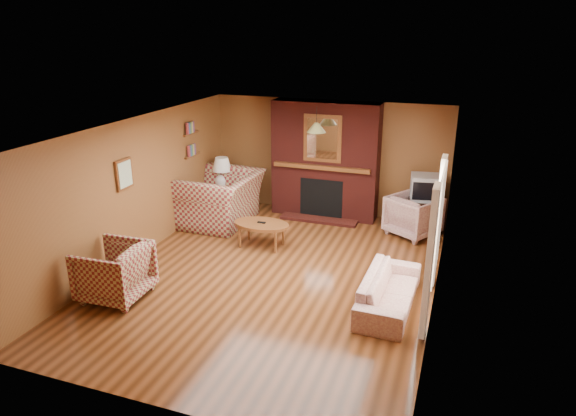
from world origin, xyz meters
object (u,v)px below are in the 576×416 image
at_px(plaid_armchair, 114,272).
at_px(floral_armchair, 414,216).
at_px(coffee_table, 262,225).
at_px(table_lamp, 222,171).
at_px(fireplace, 325,161).
at_px(plaid_loveseat, 221,199).
at_px(side_table, 223,200).
at_px(crt_tv, 425,187).
at_px(floral_sofa, 389,291).
at_px(tv_stand, 422,215).

xyz_separation_m(plaid_armchair, floral_armchair, (3.86, 3.93, -0.03)).
distance_m(coffee_table, table_lamp, 2.12).
height_order(fireplace, plaid_loveseat, fireplace).
height_order(side_table, crt_tv, crt_tv).
bearing_deg(plaid_loveseat, coffee_table, 55.99).
bearing_deg(floral_sofa, plaid_loveseat, 61.01).
bearing_deg(fireplace, plaid_loveseat, -148.69).
bearing_deg(coffee_table, fireplace, 72.35).
distance_m(plaid_loveseat, crt_tv, 4.03).
bearing_deg(plaid_loveseat, fireplace, 121.71).
distance_m(floral_armchair, side_table, 4.01).
height_order(plaid_loveseat, plaid_armchair, plaid_loveseat).
bearing_deg(plaid_armchair, floral_armchair, 133.28).
height_order(floral_sofa, side_table, side_table).
xyz_separation_m(plaid_armchair, crt_tv, (4.00, 4.23, 0.46)).
relative_size(floral_sofa, tv_stand, 2.70).
relative_size(plaid_loveseat, tv_stand, 2.47).
xyz_separation_m(floral_armchair, table_lamp, (-4.01, -0.04, 0.52)).
xyz_separation_m(side_table, table_lamp, (0.00, 0.00, 0.64)).
distance_m(coffee_table, side_table, 2.06).
height_order(floral_armchair, tv_stand, floral_armchair).
relative_size(floral_armchair, side_table, 1.61).
height_order(floral_armchair, coffee_table, floral_armchair).
distance_m(floral_armchair, crt_tv, 0.59).
xyz_separation_m(fireplace, table_lamp, (-2.10, -0.53, -0.27)).
bearing_deg(fireplace, crt_tv, -5.30).
distance_m(coffee_table, tv_stand, 3.21).
height_order(fireplace, plaid_armchair, fireplace).
bearing_deg(fireplace, floral_armchair, -14.39).
height_order(fireplace, crt_tv, fireplace).
height_order(floral_sofa, crt_tv, crt_tv).
height_order(plaid_armchair, floral_sofa, plaid_armchair).
relative_size(plaid_loveseat, side_table, 2.95).
height_order(floral_sofa, coffee_table, floral_sofa).
height_order(floral_sofa, floral_armchair, floral_armchair).
height_order(floral_sofa, tv_stand, tv_stand).
xyz_separation_m(fireplace, floral_armchair, (1.91, -0.49, -0.79)).
distance_m(plaid_loveseat, floral_armchair, 3.82).
bearing_deg(floral_sofa, table_lamp, 56.53).
height_order(coffee_table, table_lamp, table_lamp).
xyz_separation_m(plaid_armchair, floral_sofa, (3.85, 1.08, -0.17)).
relative_size(plaid_armchair, crt_tv, 1.53).
height_order(floral_armchair, table_lamp, table_lamp).
xyz_separation_m(floral_sofa, side_table, (-4.00, 2.81, 0.02)).
distance_m(fireplace, floral_armchair, 2.12).
xyz_separation_m(floral_sofa, table_lamp, (-4.00, 2.81, 0.66)).
xyz_separation_m(plaid_armchair, table_lamp, (-0.15, 3.89, 0.49)).
relative_size(plaid_loveseat, floral_sofa, 0.92).
xyz_separation_m(coffee_table, crt_tv, (2.68, 1.77, 0.48)).
relative_size(floral_armchair, coffee_table, 0.84).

